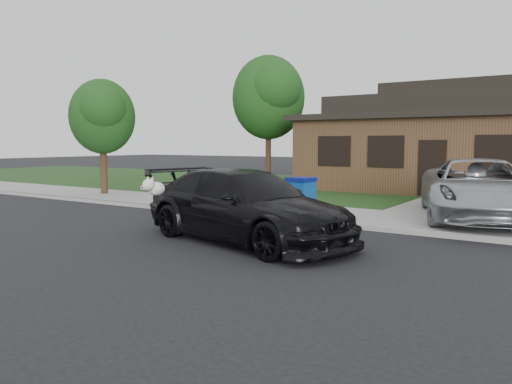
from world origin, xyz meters
The scene contains 11 objects.
ground centered at (0.00, 0.00, 0.00)m, with size 120.00×120.00×0.00m, color black.
sidewalk centered at (0.00, 5.00, 0.06)m, with size 60.00×3.00×0.12m, color gray.
curb centered at (0.00, 3.50, 0.06)m, with size 60.00×0.12×0.12m, color gray.
lawn centered at (0.00, 13.00, 0.07)m, with size 60.00×13.00×0.13m, color #193814.
driveway centered at (6.00, 10.00, 0.07)m, with size 4.50×13.00×0.14m, color gray.
sedan centered at (2.59, 0.66, 0.79)m, with size 5.84×3.50×1.58m.
minivan centered at (6.43, 6.02, 0.95)m, with size 2.67×5.80×1.61m, color #A5A8AC.
recycling_bin centered at (2.18, 3.99, 0.67)m, with size 0.73×0.74×1.09m.
house centered at (4.00, 15.00, 2.13)m, with size 12.60×8.60×4.65m.
tree_0 centered at (-4.34, 12.88, 4.48)m, with size 3.78×3.60×6.34m.
tree_2 centered at (-7.38, 5.11, 3.27)m, with size 2.73×2.60×4.59m.
Camera 1 is at (8.73, -8.28, 2.17)m, focal length 35.00 mm.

